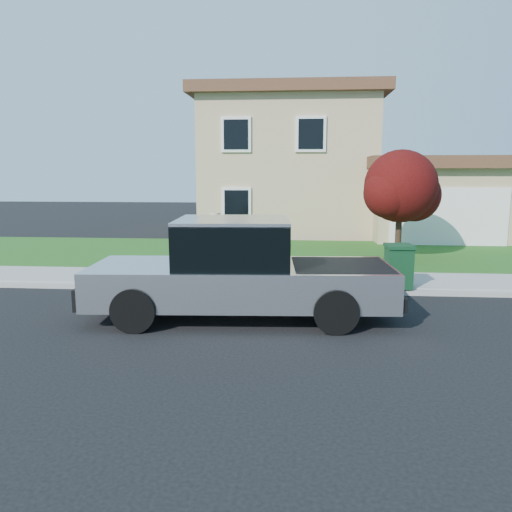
{
  "coord_description": "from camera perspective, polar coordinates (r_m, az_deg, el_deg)",
  "views": [
    {
      "loc": [
        0.47,
        -9.42,
        3.01
      ],
      "look_at": [
        -0.41,
        1.27,
        1.2
      ],
      "focal_mm": 35.0,
      "sensor_mm": 36.0,
      "label": 1
    }
  ],
  "objects": [
    {
      "name": "lawn",
      "position": [
        18.17,
        6.33,
        0.15
      ],
      "size": [
        40.0,
        7.0,
        0.1
      ],
      "primitive_type": "cube",
      "color": "#1F4614",
      "rests_on": "ground"
    },
    {
      "name": "trash_bin",
      "position": [
        12.98,
        15.97,
        -1.07
      ],
      "size": [
        0.68,
        0.78,
        1.08
      ],
      "rotation": [
        0.0,
        0.0,
        0.04
      ],
      "color": "#0D3219",
      "rests_on": "sidewalk"
    },
    {
      "name": "sidewalk",
      "position": [
        13.74,
        6.83,
        -2.82
      ],
      "size": [
        40.0,
        2.0,
        0.15
      ],
      "primitive_type": "cube",
      "color": "gray",
      "rests_on": "ground"
    },
    {
      "name": "ornamental_tree",
      "position": [
        17.29,
        16.3,
        7.28
      ],
      "size": [
        2.65,
        2.39,
        3.64
      ],
      "color": "black",
      "rests_on": "lawn"
    },
    {
      "name": "woman",
      "position": [
        11.74,
        -4.65,
        -0.38
      ],
      "size": [
        0.7,
        0.5,
        2.08
      ],
      "rotation": [
        0.0,
        0.0,
        3.13
      ],
      "color": "tan",
      "rests_on": "ground"
    },
    {
      "name": "curb",
      "position": [
        12.68,
        7.0,
        -3.95
      ],
      "size": [
        40.0,
        0.2,
        0.12
      ],
      "primitive_type": "cube",
      "color": "gray",
      "rests_on": "ground"
    },
    {
      "name": "pickup_truck",
      "position": [
        10.3,
        -1.85,
        -1.87
      ],
      "size": [
        6.43,
        2.57,
        2.07
      ],
      "rotation": [
        0.0,
        0.0,
        0.06
      ],
      "color": "black",
      "rests_on": "ground"
    },
    {
      "name": "ground",
      "position": [
        9.9,
        1.8,
        -8.14
      ],
      "size": [
        80.0,
        80.0,
        0.0
      ],
      "primitive_type": "plane",
      "color": "black",
      "rests_on": "ground"
    },
    {
      "name": "house",
      "position": [
        25.81,
        6.69,
        9.88
      ],
      "size": [
        14.0,
        11.3,
        6.85
      ],
      "color": "tan",
      "rests_on": "ground"
    }
  ]
}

